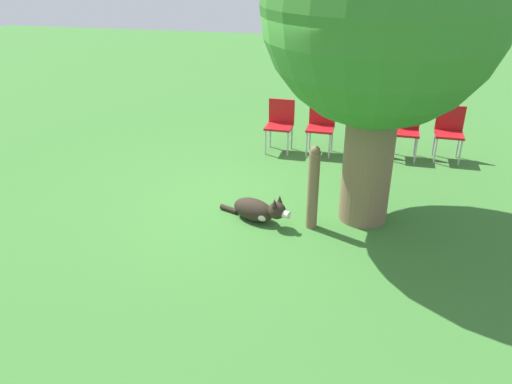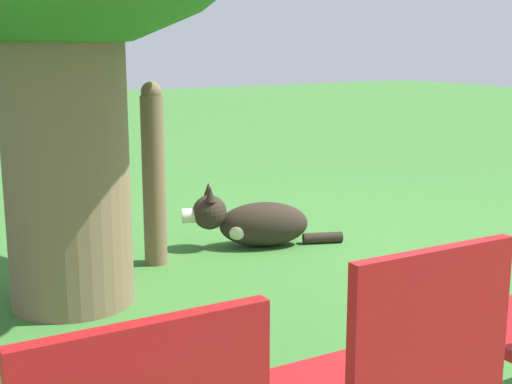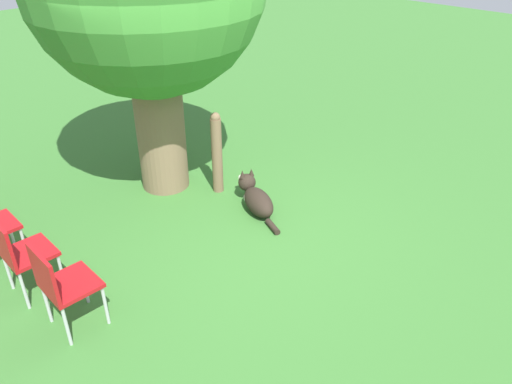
{
  "view_description": "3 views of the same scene",
  "coord_description": "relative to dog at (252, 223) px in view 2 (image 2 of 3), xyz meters",
  "views": [
    {
      "loc": [
        5.89,
        1.11,
        3.14
      ],
      "look_at": [
        0.38,
        -0.08,
        0.39
      ],
      "focal_mm": 35.0,
      "sensor_mm": 36.0,
      "label": 1
    },
    {
      "loc": [
        -3.37,
        2.27,
        1.3
      ],
      "look_at": [
        0.26,
        0.03,
        0.4
      ],
      "focal_mm": 50.0,
      "sensor_mm": 36.0,
      "label": 2
    },
    {
      "loc": [
        -3.3,
        -3.62,
        3.29
      ],
      "look_at": [
        0.25,
        -0.21,
        0.39
      ],
      "focal_mm": 35.0,
      "sensor_mm": 36.0,
      "label": 3
    }
  ],
  "objects": [
    {
      "name": "red_chair_2",
      "position": [
        -2.64,
        1.21,
        0.35
      ],
      "size": [
        0.44,
        0.46,
        0.87
      ],
      "rotation": [
        0.0,
        0.0,
        -0.04
      ],
      "color": "#B21419",
      "rests_on": "ground_plane"
    },
    {
      "name": "fence_post",
      "position": [
        -0.0,
        0.68,
        0.39
      ],
      "size": [
        0.13,
        0.13,
        1.08
      ],
      "color": "brown",
      "rests_on": "ground_plane"
    },
    {
      "name": "ground_plane",
      "position": [
        -0.43,
        0.04,
        -0.16
      ],
      "size": [
        30.0,
        30.0,
        0.0
      ],
      "primitive_type": "plane",
      "color": "#38702D"
    },
    {
      "name": "dog",
      "position": [
        0.0,
        0.0,
        0.0
      ],
      "size": [
        0.51,
        1.0,
        0.42
      ],
      "rotation": [
        0.0,
        0.0,
        1.19
      ],
      "color": "#2D231C",
      "rests_on": "ground_plane"
    }
  ]
}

